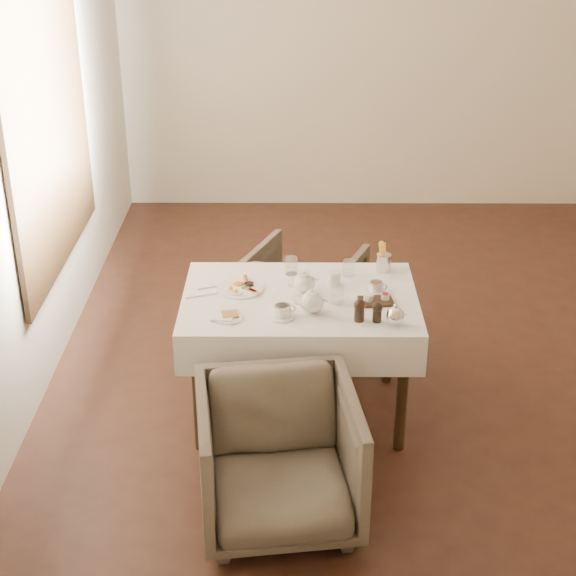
{
  "coord_description": "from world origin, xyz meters",
  "views": [
    {
      "loc": [
        -0.76,
        -5.15,
        2.94
      ],
      "look_at": [
        -0.78,
        -0.91,
        0.82
      ],
      "focal_mm": 55.0,
      "sensor_mm": 36.0,
      "label": 1
    }
  ],
  "objects_px": {
    "armchair_near": "(278,458)",
    "teapot_centre": "(304,281)",
    "breakfast_plate": "(240,288)",
    "armchair_far": "(303,296)",
    "table": "(300,315)"
  },
  "relations": [
    {
      "from": "breakfast_plate",
      "to": "teapot_centre",
      "type": "relative_size",
      "value": 1.55
    },
    {
      "from": "armchair_far",
      "to": "teapot_centre",
      "type": "distance_m",
      "value": 0.95
    },
    {
      "from": "armchair_far",
      "to": "teapot_centre",
      "type": "height_order",
      "value": "teapot_centre"
    },
    {
      "from": "armchair_far",
      "to": "teapot_centre",
      "type": "bearing_deg",
      "value": 112.51
    },
    {
      "from": "table",
      "to": "armchair_near",
      "type": "height_order",
      "value": "table"
    },
    {
      "from": "table",
      "to": "teapot_centre",
      "type": "xyz_separation_m",
      "value": [
        0.02,
        0.05,
        0.18
      ]
    },
    {
      "from": "table",
      "to": "breakfast_plate",
      "type": "distance_m",
      "value": 0.36
    },
    {
      "from": "breakfast_plate",
      "to": "armchair_far",
      "type": "bearing_deg",
      "value": 82.58
    },
    {
      "from": "armchair_near",
      "to": "armchair_far",
      "type": "xyz_separation_m",
      "value": [
        0.13,
        1.75,
        -0.03
      ]
    },
    {
      "from": "table",
      "to": "armchair_near",
      "type": "bearing_deg",
      "value": -96.75
    },
    {
      "from": "table",
      "to": "teapot_centre",
      "type": "height_order",
      "value": "teapot_centre"
    },
    {
      "from": "armchair_near",
      "to": "breakfast_plate",
      "type": "height_order",
      "value": "breakfast_plate"
    },
    {
      "from": "armchair_near",
      "to": "armchair_far",
      "type": "distance_m",
      "value": 1.76
    },
    {
      "from": "table",
      "to": "teapot_centre",
      "type": "bearing_deg",
      "value": 65.86
    },
    {
      "from": "armchair_near",
      "to": "teapot_centre",
      "type": "xyz_separation_m",
      "value": [
        0.13,
        0.94,
        0.47
      ]
    }
  ]
}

